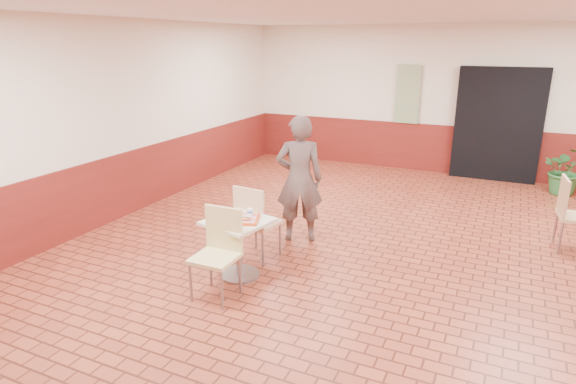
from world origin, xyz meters
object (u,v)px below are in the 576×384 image
at_px(ring_donut, 233,214).
at_px(potted_plant, 567,170).
at_px(chair_main_front, 219,248).
at_px(chair_main_back, 255,219).
at_px(paper_cup, 250,212).
at_px(customer, 299,179).
at_px(main_table, 239,239).
at_px(long_john_donut, 244,218).
at_px(serving_tray, 238,219).
at_px(chair_second_left, 571,210).

height_order(ring_donut, potted_plant, potted_plant).
height_order(chair_main_front, ring_donut, chair_main_front).
distance_m(chair_main_back, paper_cup, 0.44).
height_order(chair_main_back, customer, customer).
bearing_deg(main_table, potted_plant, 54.61).
height_order(ring_donut, paper_cup, paper_cup).
bearing_deg(chair_main_back, customer, -98.56).
relative_size(main_table, potted_plant, 0.78).
bearing_deg(customer, main_table, 57.00).
bearing_deg(chair_main_back, long_john_donut, 113.26).
height_order(chair_main_back, serving_tray, chair_main_back).
height_order(chair_main_front, chair_second_left, chair_second_left).
distance_m(chair_main_front, customer, 1.80).
distance_m(main_table, customer, 1.38).
bearing_deg(main_table, chair_main_back, 95.49).
distance_m(chair_main_back, customer, 0.93).
xyz_separation_m(chair_main_front, potted_plant, (3.69, 5.68, -0.09)).
bearing_deg(chair_second_left, potted_plant, -9.20).
bearing_deg(potted_plant, long_john_donut, -124.52).
bearing_deg(potted_plant, chair_main_back, -128.36).
distance_m(main_table, chair_main_back, 0.49).
height_order(chair_main_front, customer, customer).
xyz_separation_m(chair_main_back, ring_donut, (-0.04, -0.44, 0.20)).
bearing_deg(paper_cup, chair_second_left, 34.37).
distance_m(customer, serving_tray, 1.33).
bearing_deg(long_john_donut, customer, 85.94).
bearing_deg(customer, potted_plant, -156.56).
relative_size(main_table, paper_cup, 8.44).
height_order(main_table, chair_main_front, chair_main_front).
relative_size(long_john_donut, potted_plant, 0.19).
height_order(main_table, chair_main_back, chair_main_back).
bearing_deg(chair_main_front, long_john_donut, 79.21).
bearing_deg(main_table, chair_second_left, 35.12).
xyz_separation_m(chair_second_left, potted_plant, (0.16, 2.73, -0.10)).
bearing_deg(serving_tray, customer, 81.63).
xyz_separation_m(serving_tray, chair_second_left, (3.56, 2.50, -0.17)).
xyz_separation_m(customer, chair_second_left, (3.37, 1.19, -0.33)).
bearing_deg(chair_main_back, potted_plant, -120.91).
bearing_deg(customer, long_john_donut, 61.31).
bearing_deg(ring_donut, customer, 77.65).
xyz_separation_m(long_john_donut, paper_cup, (-0.01, 0.16, 0.02)).
relative_size(chair_main_back, serving_tray, 2.09).
bearing_deg(customer, chair_main_back, 49.36).
height_order(main_table, chair_second_left, chair_second_left).
relative_size(chair_second_left, potted_plant, 1.09).
xyz_separation_m(customer, ring_donut, (-0.28, -1.27, -0.13)).
distance_m(chair_main_front, potted_plant, 6.78).
xyz_separation_m(chair_main_front, serving_tray, (-0.02, 0.45, 0.17)).
bearing_deg(chair_main_back, serving_tray, 102.94).
xyz_separation_m(chair_main_front, long_john_donut, (0.07, 0.43, 0.21)).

